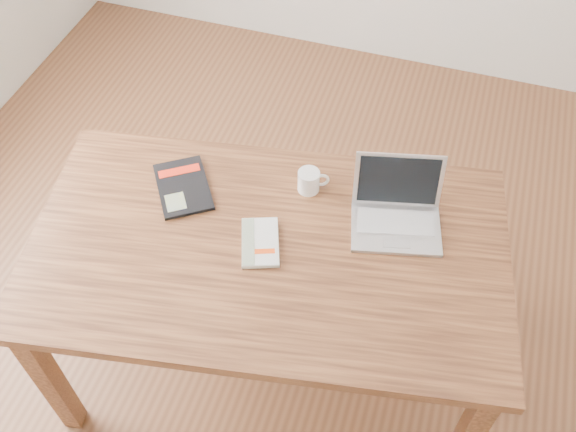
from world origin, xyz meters
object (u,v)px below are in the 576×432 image
(black_guidebook, at_px, (183,187))
(laptop, at_px, (397,211))
(white_guidebook, at_px, (260,242))
(coffee_mug, at_px, (309,181))
(desk, at_px, (268,262))

(black_guidebook, relative_size, laptop, 0.90)
(white_guidebook, bearing_deg, laptop, 10.38)
(white_guidebook, relative_size, laptop, 0.65)
(laptop, distance_m, coffee_mug, 0.31)
(black_guidebook, bearing_deg, laptop, -27.30)
(black_guidebook, height_order, coffee_mug, coffee_mug)
(laptop, relative_size, coffee_mug, 3.22)
(desk, distance_m, black_guidebook, 0.40)
(desk, height_order, white_guidebook, white_guidebook)
(black_guidebook, bearing_deg, white_guidebook, -57.80)
(white_guidebook, distance_m, laptop, 0.46)
(desk, distance_m, laptop, 0.45)
(white_guidebook, distance_m, coffee_mug, 0.29)
(desk, xyz_separation_m, laptop, (0.37, 0.23, 0.13))
(desk, height_order, coffee_mug, coffee_mug)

